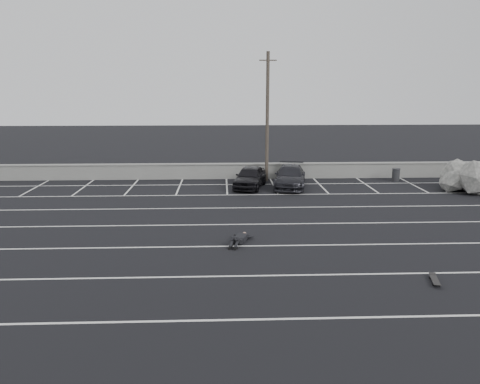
{
  "coord_description": "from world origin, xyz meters",
  "views": [
    {
      "loc": [
        -2.29,
        -17.57,
        6.16
      ],
      "look_at": [
        -1.4,
        5.33,
        1.0
      ],
      "focal_mm": 35.0,
      "sensor_mm": 36.0,
      "label": 1
    }
  ],
  "objects_px": {
    "trash_bin": "(396,175)",
    "skateboard": "(435,280)",
    "car_left": "(250,177)",
    "car_right": "(290,176)",
    "riprap_pile": "(472,181)",
    "person": "(241,236)",
    "utility_pole": "(267,117)"
  },
  "relations": [
    {
      "from": "car_left",
      "to": "riprap_pile",
      "type": "relative_size",
      "value": 0.71
    },
    {
      "from": "trash_bin",
      "to": "skateboard",
      "type": "bearing_deg",
      "value": -106.2
    },
    {
      "from": "utility_pole",
      "to": "trash_bin",
      "type": "relative_size",
      "value": 9.95
    },
    {
      "from": "riprap_pile",
      "to": "car_left",
      "type": "bearing_deg",
      "value": 173.56
    },
    {
      "from": "car_left",
      "to": "car_right",
      "type": "bearing_deg",
      "value": 17.16
    },
    {
      "from": "utility_pole",
      "to": "person",
      "type": "xyz_separation_m",
      "value": [
        -2.23,
        -12.54,
        -4.02
      ]
    },
    {
      "from": "person",
      "to": "riprap_pile",
      "type": "bearing_deg",
      "value": 51.67
    },
    {
      "from": "utility_pole",
      "to": "riprap_pile",
      "type": "bearing_deg",
      "value": -16.79
    },
    {
      "from": "trash_bin",
      "to": "car_left",
      "type": "bearing_deg",
      "value": -170.34
    },
    {
      "from": "trash_bin",
      "to": "utility_pole",
      "type": "bearing_deg",
      "value": 176.96
    },
    {
      "from": "trash_bin",
      "to": "skateboard",
      "type": "xyz_separation_m",
      "value": [
        -4.79,
        -16.49,
        -0.35
      ]
    },
    {
      "from": "utility_pole",
      "to": "person",
      "type": "height_order",
      "value": "utility_pole"
    },
    {
      "from": "car_left",
      "to": "riprap_pile",
      "type": "xyz_separation_m",
      "value": [
        13.34,
        -1.51,
        -0.05
      ]
    },
    {
      "from": "car_left",
      "to": "trash_bin",
      "type": "distance_m",
      "value": 10.03
    },
    {
      "from": "car_right",
      "to": "person",
      "type": "distance_m",
      "value": 11.07
    },
    {
      "from": "car_left",
      "to": "car_right",
      "type": "height_order",
      "value": "car_left"
    },
    {
      "from": "trash_bin",
      "to": "riprap_pile",
      "type": "height_order",
      "value": "riprap_pile"
    },
    {
      "from": "person",
      "to": "skateboard",
      "type": "bearing_deg",
      "value": -16.16
    },
    {
      "from": "utility_pole",
      "to": "trash_bin",
      "type": "height_order",
      "value": "utility_pole"
    },
    {
      "from": "utility_pole",
      "to": "riprap_pile",
      "type": "xyz_separation_m",
      "value": [
        12.09,
        -3.65,
        -3.62
      ]
    },
    {
      "from": "car_left",
      "to": "trash_bin",
      "type": "xyz_separation_m",
      "value": [
        9.89,
        1.68,
        -0.25
      ]
    },
    {
      "from": "utility_pole",
      "to": "riprap_pile",
      "type": "distance_m",
      "value": 13.14
    },
    {
      "from": "car_right",
      "to": "skateboard",
      "type": "bearing_deg",
      "value": -69.63
    },
    {
      "from": "riprap_pile",
      "to": "trash_bin",
      "type": "bearing_deg",
      "value": 137.27
    },
    {
      "from": "car_left",
      "to": "skateboard",
      "type": "distance_m",
      "value": 15.67
    },
    {
      "from": "car_left",
      "to": "riprap_pile",
      "type": "bearing_deg",
      "value": 8.73
    },
    {
      "from": "car_left",
      "to": "skateboard",
      "type": "height_order",
      "value": "car_left"
    },
    {
      "from": "person",
      "to": "trash_bin",
      "type": "bearing_deg",
      "value": 67.86
    },
    {
      "from": "car_left",
      "to": "skateboard",
      "type": "relative_size",
      "value": 4.52
    },
    {
      "from": "car_left",
      "to": "person",
      "type": "distance_m",
      "value": 10.45
    },
    {
      "from": "car_left",
      "to": "car_right",
      "type": "xyz_separation_m",
      "value": [
        2.53,
        0.09,
        -0.01
      ]
    },
    {
      "from": "car_left",
      "to": "car_right",
      "type": "distance_m",
      "value": 2.53
    }
  ]
}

